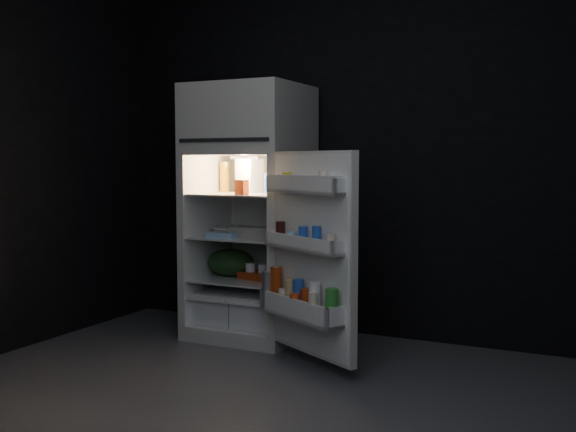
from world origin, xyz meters
The scene contains 17 objects.
floor centered at (0.00, 0.00, 0.00)m, with size 4.00×3.40×0.00m, color #56565C.
wall_back centered at (0.00, 1.70, 1.35)m, with size 4.00×0.00×2.70m, color black.
refrigerator centered at (-0.78, 1.32, 0.96)m, with size 0.76×0.71×1.78m.
fridge_door centered at (-0.08, 0.76, 0.68)m, with size 0.72×0.52×1.22m.
milk_jug centered at (-0.82, 1.37, 1.15)m, with size 0.15×0.15×0.24m, color white.
mayo_jar centered at (-0.62, 1.33, 1.10)m, with size 0.10×0.10×0.14m, color #204EB2.
jam_jar centered at (-0.54, 1.29, 1.09)m, with size 0.10×0.10×0.13m, color black.
amber_bottle centered at (-1.05, 1.41, 1.14)m, with size 0.07×0.07×0.22m, color gold.
small_carton centered at (-0.71, 1.06, 1.08)m, with size 0.08×0.06×0.10m, color #CD4418.
egg_carton centered at (-0.71, 1.19, 0.76)m, with size 0.28×0.11×0.07m, color gray.
pie centered at (-0.94, 1.33, 0.75)m, with size 0.28×0.28×0.04m, color tan.
flat_package centered at (-0.86, 1.04, 0.75)m, with size 0.20×0.10×0.04m, color #8EB7DB.
wrapped_pkg centered at (-0.63, 1.39, 0.75)m, with size 0.13×0.11×0.05m, color beige.
produce_bag centered at (-0.93, 1.28, 0.52)m, with size 0.35×0.29×0.20m, color #193815.
yogurt_tray centered at (-0.68, 1.23, 0.45)m, with size 0.27×0.14×0.05m, color #9D310D.
small_can_red centered at (-0.62, 1.47, 0.47)m, with size 0.07×0.07×0.09m, color #9D310D.
small_can_silver centered at (-0.60, 1.45, 0.47)m, with size 0.07×0.07×0.09m, color silver.
Camera 1 is at (1.55, -2.86, 1.25)m, focal length 42.00 mm.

